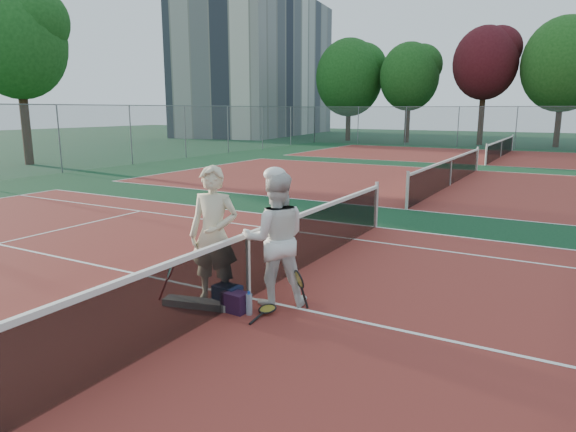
{
  "coord_description": "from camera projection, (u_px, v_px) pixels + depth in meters",
  "views": [
    {
      "loc": [
        4.13,
        -6.07,
        2.79
      ],
      "look_at": [
        0.0,
        1.2,
        1.05
      ],
      "focal_mm": 32.0,
      "sensor_mm": 36.0,
      "label": 1
    }
  ],
  "objects": [
    {
      "name": "net_cover_canvas",
      "position": [
        196.0,
        303.0,
        7.39
      ],
      "size": [
        1.01,
        0.46,
        0.1
      ],
      "primitive_type": "cube",
      "rotation": [
        0.0,
        0.0,
        0.24
      ],
      "color": "slate",
      "rests_on": "ground"
    },
    {
      "name": "sports_bag_purple",
      "position": [
        235.0,
        302.0,
        7.19
      ],
      "size": [
        0.36,
        0.26,
        0.28
      ],
      "primitive_type": "cube",
      "rotation": [
        0.0,
        0.0,
        -0.06
      ],
      "color": "black",
      "rests_on": "ground"
    },
    {
      "name": "court_far_b",
      "position": [
        500.0,
        157.0,
        30.72
      ],
      "size": [
        23.77,
        10.97,
        0.01
      ],
      "primitive_type": "cube",
      "color": "maroon",
      "rests_on": "ground"
    },
    {
      "name": "tree_left_1",
      "position": [
        17.0,
        44.0,
        25.32
      ],
      "size": [
        4.72,
        4.72,
        8.7
      ],
      "color": "#382314",
      "rests_on": "ground"
    },
    {
      "name": "tree_back_3",
      "position": [
        564.0,
        64.0,
        37.43
      ],
      "size": [
        5.99,
        5.99,
        9.47
      ],
      "color": "#382314",
      "rests_on": "ground"
    },
    {
      "name": "tree_back_0",
      "position": [
        349.0,
        78.0,
        45.77
      ],
      "size": [
        5.94,
        5.94,
        9.0
      ],
      "color": "#382314",
      "rests_on": "ground"
    },
    {
      "name": "ground",
      "position": [
        249.0,
        298.0,
        7.73
      ],
      "size": [
        130.0,
        130.0,
        0.0
      ],
      "primitive_type": "plane",
      "color": "#0E341C",
      "rests_on": "ground"
    },
    {
      "name": "court_main",
      "position": [
        249.0,
        298.0,
        7.73
      ],
      "size": [
        23.77,
        10.97,
        0.01
      ],
      "primitive_type": "cube",
      "color": "maroon",
      "rests_on": "ground"
    },
    {
      "name": "racket_red",
      "position": [
        171.0,
        281.0,
        7.66
      ],
      "size": [
        0.38,
        0.37,
        0.56
      ],
      "primitive_type": null,
      "rotation": [
        0.0,
        0.0,
        0.86
      ],
      "color": "maroon",
      "rests_on": "ground"
    },
    {
      "name": "tree_back_1",
      "position": [
        409.0,
        77.0,
        42.99
      ],
      "size": [
        4.91,
        4.91,
        8.31
      ],
      "color": "#382314",
      "rests_on": "ground"
    },
    {
      "name": "net_main",
      "position": [
        248.0,
        266.0,
        7.63
      ],
      "size": [
        0.1,
        10.98,
        1.02
      ],
      "primitive_type": null,
      "color": "black",
      "rests_on": "ground"
    },
    {
      "name": "fence_left",
      "position": [
        15.0,
        142.0,
        20.91
      ],
      "size": [
        0.06,
        54.5,
        3.0
      ],
      "primitive_type": null,
      "rotation": [
        0.0,
        0.0,
        1.57
      ],
      "color": "slate",
      "rests_on": "ground"
    },
    {
      "name": "player_a",
      "position": [
        214.0,
        235.0,
        7.41
      ],
      "size": [
        0.84,
        0.67,
        2.02
      ],
      "primitive_type": "imported",
      "rotation": [
        0.0,
        0.0,
        0.28
      ],
      "color": "beige",
      "rests_on": "ground"
    },
    {
      "name": "racket_black_held",
      "position": [
        299.0,
        290.0,
        7.23
      ],
      "size": [
        0.34,
        0.32,
        0.58
      ],
      "primitive_type": null,
      "rotation": [
        0.0,
        0.0,
        4.09
      ],
      "color": "black",
      "rests_on": "ground"
    },
    {
      "name": "net_far_b",
      "position": [
        501.0,
        148.0,
        30.61
      ],
      "size": [
        0.1,
        10.98,
        1.02
      ],
      "primitive_type": null,
      "color": "black",
      "rests_on": "ground"
    },
    {
      "name": "fence_back",
      "position": [
        516.0,
        128.0,
        36.37
      ],
      "size": [
        32.0,
        0.06,
        3.0
      ],
      "primitive_type": null,
      "color": "slate",
      "rests_on": "ground"
    },
    {
      "name": "racket_spare",
      "position": [
        267.0,
        310.0,
        7.16
      ],
      "size": [
        0.29,
        0.61,
        0.09
      ],
      "primitive_type": null,
      "rotation": [
        0.0,
        0.0,
        1.6
      ],
      "color": "black",
      "rests_on": "ground"
    },
    {
      "name": "water_bottle",
      "position": [
        249.0,
        305.0,
        7.08
      ],
      "size": [
        0.09,
        0.09,
        0.3
      ],
      "primitive_type": "cylinder",
      "color": "#C9EAFF",
      "rests_on": "ground"
    },
    {
      "name": "court_far_a",
      "position": [
        450.0,
        185.0,
        19.22
      ],
      "size": [
        23.77,
        10.97,
        0.01
      ],
      "primitive_type": "cube",
      "color": "maroon",
      "rests_on": "ground"
    },
    {
      "name": "tree_back_maroon",
      "position": [
        485.0,
        63.0,
        39.98
      ],
      "size": [
        4.93,
        4.93,
        9.17
      ],
      "color": "#382314",
      "rests_on": "ground"
    },
    {
      "name": "sports_bag_navy",
      "position": [
        227.0,
        296.0,
        7.42
      ],
      "size": [
        0.4,
        0.29,
        0.3
      ],
      "primitive_type": "cube",
      "rotation": [
        0.0,
        0.0,
        -0.06
      ],
      "color": "black",
      "rests_on": "ground"
    },
    {
      "name": "player_b",
      "position": [
        275.0,
        239.0,
        7.34
      ],
      "size": [
        1.2,
        1.15,
        1.94
      ],
      "primitive_type": "imported",
      "rotation": [
        0.0,
        0.0,
        3.76
      ],
      "color": "white",
      "rests_on": "ground"
    },
    {
      "name": "apartment_block",
      "position": [
        259.0,
        66.0,
        57.2
      ],
      "size": [
        12.96,
        23.18,
        15.0
      ],
      "primitive_type": "cube",
      "rotation": [
        0.0,
        0.0,
        0.14
      ],
      "color": "beige",
      "rests_on": "ground"
    },
    {
      "name": "net_far_a",
      "position": [
        451.0,
        172.0,
        19.12
      ],
      "size": [
        0.1,
        10.98,
        1.02
      ],
      "primitive_type": null,
      "color": "black",
      "rests_on": "ground"
    }
  ]
}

